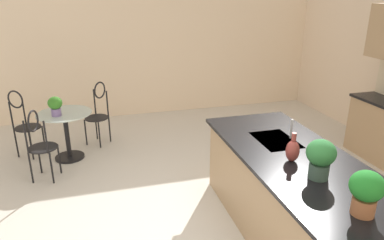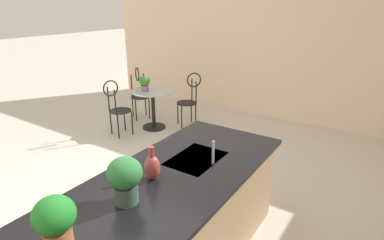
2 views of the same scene
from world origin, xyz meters
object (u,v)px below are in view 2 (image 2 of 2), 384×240
at_px(chair_toward_desk, 139,91).
at_px(potted_plant_counter_near, 125,177).
at_px(vase_on_counter, 152,167).
at_px(potted_plant_on_table, 144,82).
at_px(chair_by_island, 117,105).
at_px(chair_near_window, 189,97).
at_px(potted_plant_counter_far, 55,220).
at_px(bistro_table, 153,106).

xyz_separation_m(chair_toward_desk, potted_plant_counter_near, (3.30, 2.91, 0.55)).
bearing_deg(vase_on_counter, potted_plant_on_table, -137.47).
bearing_deg(chair_by_island, chair_toward_desk, -160.27).
bearing_deg(chair_near_window, potted_plant_counter_near, 27.18).
height_order(potted_plant_counter_far, vase_on_counter, potted_plant_counter_far).
distance_m(bistro_table, potted_plant_on_table, 0.48).
distance_m(chair_toward_desk, vase_on_counter, 4.14).
distance_m(chair_near_window, chair_by_island, 1.38).
distance_m(bistro_table, potted_plant_counter_far, 4.26).
bearing_deg(chair_by_island, potted_plant_counter_near, 47.52).
xyz_separation_m(chair_by_island, potted_plant_on_table, (-0.54, 0.19, 0.33)).
distance_m(chair_toward_desk, potted_plant_counter_far, 4.86).
height_order(chair_by_island, potted_plant_on_table, chair_by_island).
height_order(chair_near_window, potted_plant_counter_near, potted_plant_counter_near).
bearing_deg(potted_plant_counter_far, bistro_table, -147.25).
height_order(potted_plant_counter_near, vase_on_counter, potted_plant_counter_near).
distance_m(chair_by_island, potted_plant_counter_far, 3.91).
bearing_deg(potted_plant_counter_near, vase_on_counter, -171.72).
bearing_deg(chair_near_window, vase_on_counter, 29.01).
bearing_deg(bistro_table, vase_on_counter, 40.21).
bearing_deg(chair_near_window, chair_by_island, -34.31).
xyz_separation_m(chair_toward_desk, potted_plant_on_table, (0.42, 0.53, 0.33)).
bearing_deg(chair_toward_desk, bistro_table, 63.39).
height_order(chair_by_island, potted_plant_counter_far, potted_plant_counter_far).
relative_size(chair_by_island, chair_toward_desk, 1.00).
distance_m(potted_plant_on_table, vase_on_counter, 3.45).
distance_m(potted_plant_counter_far, vase_on_counter, 0.91).
bearing_deg(bistro_table, potted_plant_counter_near, 37.36).
bearing_deg(potted_plant_counter_near, chair_near_window, -152.82).
bearing_deg(potted_plant_on_table, chair_by_island, -19.58).
bearing_deg(vase_on_counter, bistro_table, -139.79).
xyz_separation_m(chair_toward_desk, vase_on_counter, (2.95, 2.86, 0.46)).
height_order(potted_plant_on_table, vase_on_counter, vase_on_counter).
distance_m(chair_near_window, potted_plant_counter_near, 3.96).
height_order(bistro_table, chair_near_window, chair_near_window).
height_order(chair_toward_desk, potted_plant_counter_far, potted_plant_counter_far).
xyz_separation_m(potted_plant_counter_far, potted_plant_counter_near, (-0.55, 0.00, 0.01)).
height_order(bistro_table, chair_toward_desk, chair_toward_desk).
xyz_separation_m(chair_by_island, chair_toward_desk, (-0.95, -0.34, 0.00)).
relative_size(chair_by_island, potted_plant_counter_near, 2.94).
bearing_deg(potted_plant_on_table, potted_plant_counter_near, 39.48).
distance_m(bistro_table, chair_by_island, 0.71).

